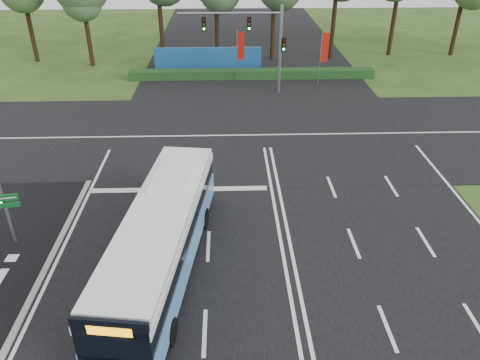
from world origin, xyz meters
name	(u,v)px	position (x,y,z in m)	size (l,w,h in m)	color
ground	(281,245)	(0.00, 0.00, 0.00)	(120.00, 120.00, 0.00)	#284517
road_main	(281,245)	(0.00, 0.00, 0.02)	(20.00, 120.00, 0.04)	black
road_cross	(262,135)	(0.00, 12.00, 0.03)	(120.00, 14.00, 0.05)	black
kerb_strip	(32,297)	(-10.10, -3.00, 0.06)	(0.25, 18.00, 0.12)	gray
city_bus	(162,239)	(-5.06, -1.58, 1.67)	(3.94, 11.77, 3.31)	#5C94D5
pedestrian_signal	(5,209)	(-12.09, 0.54, 1.87)	(0.31, 0.42, 3.42)	gray
banner_flag_mid	(240,49)	(-1.11, 23.66, 2.89)	(0.65, 0.15, 4.42)	gray
banner_flag_right	(324,51)	(5.91, 22.48, 2.97)	(0.67, 0.08, 4.55)	gray
traffic_light_gantry	(258,36)	(0.21, 20.50, 4.66)	(8.41, 0.28, 7.00)	gray
hedge	(252,74)	(0.00, 24.50, 0.40)	(22.00, 1.20, 0.80)	#153A15
blue_hoarding	(208,59)	(-4.00, 27.00, 1.10)	(10.00, 0.30, 2.20)	#1A4F8E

